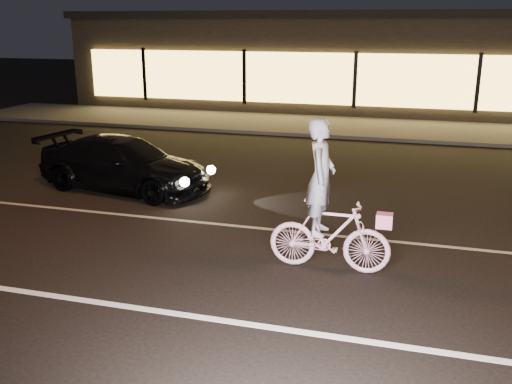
% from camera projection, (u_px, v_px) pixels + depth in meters
% --- Properties ---
extents(ground, '(90.00, 90.00, 0.00)m').
position_uv_depth(ground, '(243.00, 273.00, 8.94)').
color(ground, black).
rests_on(ground, ground).
extents(lane_stripe_near, '(60.00, 0.12, 0.01)m').
position_uv_depth(lane_stripe_near, '(210.00, 319.00, 7.56)').
color(lane_stripe_near, silver).
rests_on(lane_stripe_near, ground).
extents(lane_stripe_far, '(60.00, 0.10, 0.01)m').
position_uv_depth(lane_stripe_far, '(274.00, 230.00, 10.78)').
color(lane_stripe_far, gray).
rests_on(lane_stripe_far, ground).
extents(sidewalk, '(30.00, 4.00, 0.12)m').
position_uv_depth(sidewalk, '(347.00, 127.00, 20.90)').
color(sidewalk, '#383533').
rests_on(sidewalk, ground).
extents(storefront, '(25.40, 8.42, 4.20)m').
position_uv_depth(storefront, '(366.00, 59.00, 25.79)').
color(storefront, black).
rests_on(storefront, ground).
extents(cyclist, '(1.92, 0.66, 2.41)m').
position_uv_depth(cyclist, '(327.00, 218.00, 8.84)').
color(cyclist, '#D94787').
rests_on(cyclist, ground).
extents(sedan, '(4.43, 2.37, 1.22)m').
position_uv_depth(sedan, '(124.00, 164.00, 13.21)').
color(sedan, black).
rests_on(sedan, ground).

